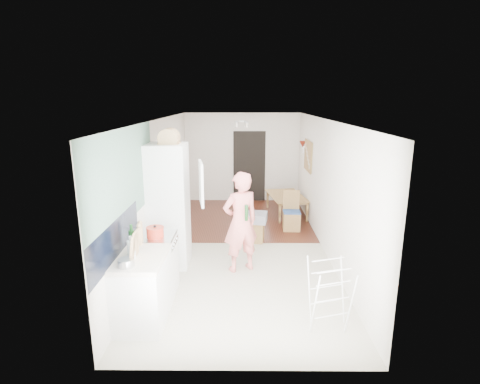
{
  "coord_description": "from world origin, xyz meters",
  "views": [
    {
      "loc": [
        0.01,
        -6.98,
        2.88
      ],
      "look_at": [
        -0.04,
        0.2,
        1.08
      ],
      "focal_mm": 28.0,
      "sensor_mm": 36.0,
      "label": 1
    }
  ],
  "objects_px": {
    "person": "(240,213)",
    "dining_chair": "(292,211)",
    "drying_rack": "(329,296)",
    "dining_table": "(287,207)",
    "stool": "(256,232)"
  },
  "relations": [
    {
      "from": "person",
      "to": "dining_table",
      "type": "height_order",
      "value": "person"
    },
    {
      "from": "person",
      "to": "dining_table",
      "type": "relative_size",
      "value": 1.65
    },
    {
      "from": "dining_table",
      "to": "dining_chair",
      "type": "xyz_separation_m",
      "value": [
        -0.04,
        -1.13,
        0.22
      ]
    },
    {
      "from": "dining_table",
      "to": "dining_chair",
      "type": "relative_size",
      "value": 1.4
    },
    {
      "from": "dining_table",
      "to": "stool",
      "type": "bearing_deg",
      "value": 145.82
    },
    {
      "from": "person",
      "to": "dining_chair",
      "type": "xyz_separation_m",
      "value": [
        1.13,
        2.02,
        -0.58
      ]
    },
    {
      "from": "person",
      "to": "stool",
      "type": "bearing_deg",
      "value": -128.97
    },
    {
      "from": "stool",
      "to": "drying_rack",
      "type": "relative_size",
      "value": 0.47
    },
    {
      "from": "drying_rack",
      "to": "dining_table",
      "type": "bearing_deg",
      "value": 72.99
    },
    {
      "from": "dining_chair",
      "to": "stool",
      "type": "height_order",
      "value": "dining_chair"
    },
    {
      "from": "person",
      "to": "dining_chair",
      "type": "height_order",
      "value": "person"
    },
    {
      "from": "person",
      "to": "dining_chair",
      "type": "distance_m",
      "value": 2.38
    },
    {
      "from": "person",
      "to": "stool",
      "type": "relative_size",
      "value": 4.83
    },
    {
      "from": "person",
      "to": "dining_table",
      "type": "xyz_separation_m",
      "value": [
        1.17,
        3.15,
        -0.8
      ]
    },
    {
      "from": "dining_chair",
      "to": "drying_rack",
      "type": "bearing_deg",
      "value": -87.99
    }
  ]
}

